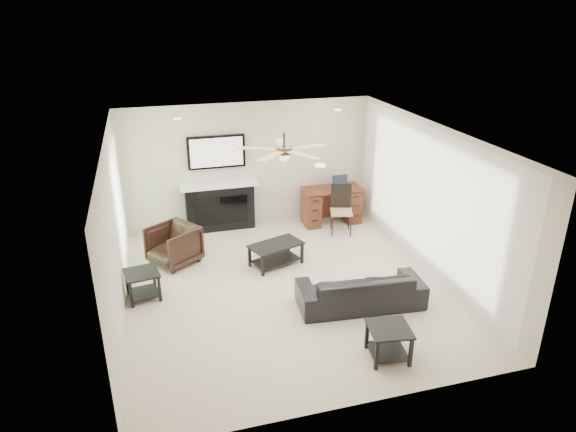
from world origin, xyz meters
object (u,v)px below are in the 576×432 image
object	(u,v)px
sofa	(361,289)
fireplace_unit	(219,184)
coffee_table	(276,254)
desk	(331,205)
armchair	(174,245)

from	to	relation	value
sofa	fireplace_unit	bearing A→B (deg)	-59.87
coffee_table	desk	distance (m)	2.18
fireplace_unit	desk	size ratio (longest dim) A/B	1.57
armchair	sofa	bearing A→B (deg)	16.23
armchair	fireplace_unit	distance (m)	1.71
coffee_table	desk	xyz separation A→B (m)	(1.57, 1.50, 0.18)
sofa	fireplace_unit	distance (m)	3.80
armchair	fireplace_unit	size ratio (longest dim) A/B	0.40
sofa	coffee_table	bearing A→B (deg)	-55.57
fireplace_unit	armchair	bearing A→B (deg)	-129.37
sofa	armchair	xyz separation A→B (m)	(-2.60, 2.15, 0.07)
sofa	armchair	world-z (taller)	armchair
armchair	fireplace_unit	bearing A→B (deg)	106.45
armchair	fireplace_unit	world-z (taller)	fireplace_unit
sofa	coffee_table	size ratio (longest dim) A/B	2.09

